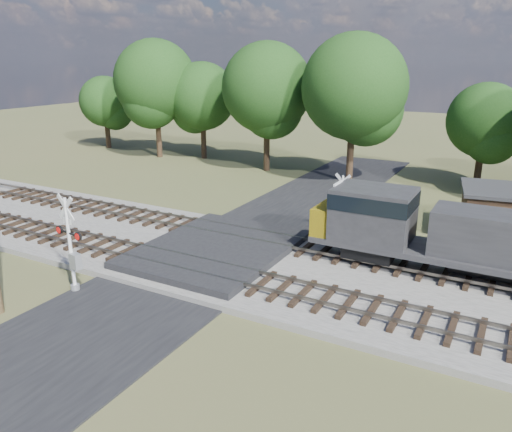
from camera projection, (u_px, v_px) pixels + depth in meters
The scene contains 10 objects.
ground at pixel (212, 260), 25.74m from camera, with size 160.00×160.00×0.00m, color #48532C.
ballast_bed at pixel (411, 295), 21.54m from camera, with size 140.00×10.00×0.30m, color gray.
road at pixel (212, 259), 25.73m from camera, with size 7.00×60.00×0.08m, color black.
crossing_panel at pixel (217, 251), 26.06m from camera, with size 7.00×9.00×0.62m, color #262628.
track_near at pixel (245, 279), 22.52m from camera, with size 140.00×2.60×0.33m.
track_far at pixel (291, 244), 26.69m from camera, with size 140.00×2.60×0.33m.
crossing_signal_near at pixel (72, 253), 21.65m from camera, with size 1.79×0.44×4.46m.
crossing_signal_far at pixel (340, 211), 28.53m from camera, with size 1.52×0.33×3.77m.
equipment_shed at pixel (501, 214), 28.24m from camera, with size 5.04×5.04×2.99m.
treeline at pixel (412, 98), 38.63m from camera, with size 77.26×11.11×11.93m.
Camera 1 is at (13.47, -19.81, 9.96)m, focal length 35.00 mm.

